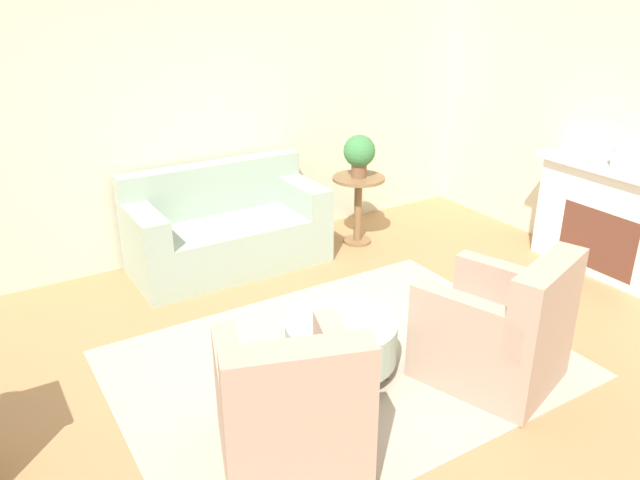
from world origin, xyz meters
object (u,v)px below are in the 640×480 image
Objects in this scene: ottoman_table at (341,340)px; vase_mantel_near at (624,157)px; potted_plant_on_side_table at (359,153)px; couch at (226,231)px; armchair_right at (500,333)px; side_table at (358,198)px; armchair_left at (290,415)px.

ottoman_table is 3.12m from vase_mantel_near.
vase_mantel_near is 0.55× the size of potted_plant_on_side_table.
couch is 2.84m from armchair_right.
side_table is 3.01× the size of vase_mantel_near.
armchair_left is at bearing -169.78° from vase_mantel_near.
ottoman_table is 3.27× the size of vase_mantel_near.
vase_mantel_near is at bearing 10.22° from armchair_left.
ottoman_table is 2.39m from side_table.
vase_mantel_near is 2.40m from potted_plant_on_side_table.
armchair_right is 1.37× the size of ottoman_table.
ottoman_table is at bearing 39.74° from armchair_left.
potted_plant_on_side_table is at bearing 63.43° from side_table.
armchair_right is 2.36m from vase_mantel_near.
couch is 3.66m from vase_mantel_near.
armchair_left is 1.49× the size of side_table.
couch is 1.41m from side_table.
couch is 2.10m from ottoman_table.
side_table is (2.20, 2.50, 0.12)m from armchair_left.
couch is 7.67× the size of vase_mantel_near.
side_table is 2.48m from vase_mantel_near.
vase_mantel_near reaches higher than ottoman_table.
potted_plant_on_side_table reaches higher than couch.
couch is 4.23× the size of potted_plant_on_side_table.
potted_plant_on_side_table reaches higher than side_table.
couch is at bearing 88.34° from ottoman_table.
vase_mantel_near is at bearing -49.70° from side_table.
potted_plant_on_side_table is at bearing 48.74° from armchair_left.
armchair_left reaches higher than side_table.
side_table is at bearing -116.57° from potted_plant_on_side_table.
armchair_right is 2.47× the size of potted_plant_on_side_table.
armchair_left is 0.97m from ottoman_table.
vase_mantel_near reaches higher than potted_plant_on_side_table.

